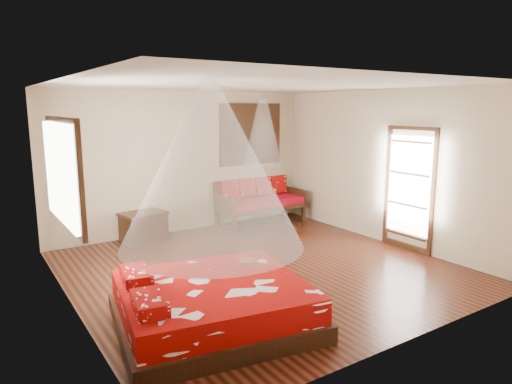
# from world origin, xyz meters

# --- Properties ---
(room) EXTENTS (5.54, 5.54, 2.84)m
(room) POSITION_xyz_m (0.00, 0.00, 1.40)
(room) COLOR black
(room) RESTS_ON ground
(bed) EXTENTS (2.42, 2.25, 0.64)m
(bed) POSITION_xyz_m (-1.51, -1.26, 0.25)
(bed) COLOR black
(bed) RESTS_ON floor
(daybed) EXTENTS (1.88, 0.84, 0.97)m
(daybed) POSITION_xyz_m (1.57, 2.39, 0.52)
(daybed) COLOR black
(daybed) RESTS_ON floor
(storage_chest) EXTENTS (0.88, 0.70, 0.55)m
(storage_chest) POSITION_xyz_m (-0.99, 2.45, 0.28)
(storage_chest) COLOR black
(storage_chest) RESTS_ON floor
(shutter_panel) EXTENTS (1.52, 0.06, 1.32)m
(shutter_panel) POSITION_xyz_m (1.57, 2.72, 1.90)
(shutter_panel) COLOR black
(shutter_panel) RESTS_ON wall_back
(window_left) EXTENTS (0.10, 1.74, 1.34)m
(window_left) POSITION_xyz_m (-2.71, 0.20, 1.70)
(window_left) COLOR black
(window_left) RESTS_ON wall_left
(glazed_door) EXTENTS (0.08, 1.02, 2.16)m
(glazed_door) POSITION_xyz_m (2.72, -0.60, 1.07)
(glazed_door) COLOR black
(glazed_door) RESTS_ON floor
(wine_tray) EXTENTS (0.25, 0.25, 0.20)m
(wine_tray) POSITION_xyz_m (-0.77, -0.87, 0.55)
(wine_tray) COLOR brown
(wine_tray) RESTS_ON bed
(mosquito_net_main) EXTENTS (2.04, 2.04, 1.80)m
(mosquito_net_main) POSITION_xyz_m (-1.49, -1.27, 1.85)
(mosquito_net_main) COLOR white
(mosquito_net_main) RESTS_ON ceiling
(mosquito_net_daybed) EXTENTS (0.83, 0.83, 1.50)m
(mosquito_net_daybed) POSITION_xyz_m (1.57, 2.25, 2.00)
(mosquito_net_daybed) COLOR white
(mosquito_net_daybed) RESTS_ON ceiling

